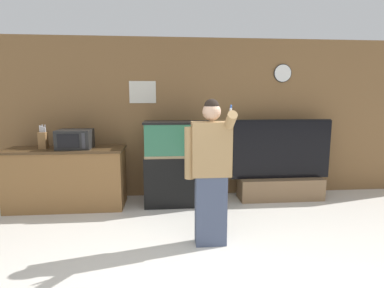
{
  "coord_description": "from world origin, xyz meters",
  "views": [
    {
      "loc": [
        -0.3,
        -2.03,
        1.65
      ],
      "look_at": [
        0.03,
        1.8,
        1.05
      ],
      "focal_mm": 28.0,
      "sensor_mm": 36.0,
      "label": 1
    }
  ],
  "objects_px": {
    "knife_block": "(43,140)",
    "microwave": "(75,139)",
    "person_standing": "(210,171)",
    "counter_island": "(67,178)",
    "tv_on_stand": "(281,176)",
    "aquarium_on_stand": "(177,163)"
  },
  "relations": [
    {
      "from": "knife_block",
      "to": "microwave",
      "type": "bearing_deg",
      "value": -2.87
    },
    {
      "from": "person_standing",
      "to": "counter_island",
      "type": "bearing_deg",
      "value": 146.35
    },
    {
      "from": "knife_block",
      "to": "tv_on_stand",
      "type": "xyz_separation_m",
      "value": [
        3.65,
        0.1,
        -0.66
      ]
    },
    {
      "from": "microwave",
      "to": "tv_on_stand",
      "type": "xyz_separation_m",
      "value": [
        3.19,
        0.12,
        -0.67
      ]
    },
    {
      "from": "microwave",
      "to": "aquarium_on_stand",
      "type": "distance_m",
      "value": 1.56
    },
    {
      "from": "knife_block",
      "to": "person_standing",
      "type": "distance_m",
      "value": 2.64
    },
    {
      "from": "microwave",
      "to": "person_standing",
      "type": "xyz_separation_m",
      "value": [
        1.82,
        -1.3,
        -0.19
      ]
    },
    {
      "from": "counter_island",
      "to": "aquarium_on_stand",
      "type": "height_order",
      "value": "aquarium_on_stand"
    },
    {
      "from": "knife_block",
      "to": "aquarium_on_stand",
      "type": "bearing_deg",
      "value": 0.21
    },
    {
      "from": "knife_block",
      "to": "person_standing",
      "type": "relative_size",
      "value": 0.21
    },
    {
      "from": "counter_island",
      "to": "aquarium_on_stand",
      "type": "xyz_separation_m",
      "value": [
        1.66,
        0.01,
        0.19
      ]
    },
    {
      "from": "aquarium_on_stand",
      "to": "knife_block",
      "type": "bearing_deg",
      "value": -179.79
    },
    {
      "from": "aquarium_on_stand",
      "to": "person_standing",
      "type": "bearing_deg",
      "value": -76.73
    },
    {
      "from": "knife_block",
      "to": "aquarium_on_stand",
      "type": "distance_m",
      "value": 2.0
    },
    {
      "from": "tv_on_stand",
      "to": "person_standing",
      "type": "relative_size",
      "value": 0.99
    },
    {
      "from": "microwave",
      "to": "counter_island",
      "type": "bearing_deg",
      "value": 173.92
    },
    {
      "from": "counter_island",
      "to": "microwave",
      "type": "relative_size",
      "value": 3.57
    },
    {
      "from": "counter_island",
      "to": "person_standing",
      "type": "bearing_deg",
      "value": -33.65
    },
    {
      "from": "knife_block",
      "to": "tv_on_stand",
      "type": "distance_m",
      "value": 3.71
    },
    {
      "from": "knife_block",
      "to": "person_standing",
      "type": "height_order",
      "value": "person_standing"
    },
    {
      "from": "person_standing",
      "to": "knife_block",
      "type": "bearing_deg",
      "value": 149.88
    },
    {
      "from": "counter_island",
      "to": "knife_block",
      "type": "relative_size",
      "value": 4.93
    }
  ]
}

